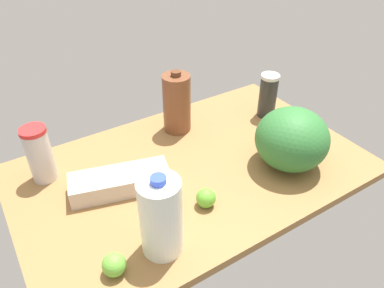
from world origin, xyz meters
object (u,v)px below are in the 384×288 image
Objects in this scene: shaker_bottle at (268,95)px; milk_jug at (161,217)px; lime_loose at (206,198)px; lime_far_back at (114,265)px; watermelon at (292,139)px; chocolate_milk_jug at (177,103)px; egg_carton at (120,182)px; tumbler_cup at (39,154)px.

milk_jug reaches higher than shaker_bottle.
lime_loose is 34.08cm from lime_far_back.
shaker_bottle is 33.23cm from watermelon.
watermelon is at bearing 118.09° from chocolate_milk_jug.
lime_loose is (-18.97, -6.97, -8.86)cm from milk_jug.
egg_carton is 58.96cm from watermelon.
watermelon is 36.76cm from lime_loose.
lime_loose is at bearing -167.21° from lime_far_back.
lime_loose is (-38.38, 39.78, -6.88)cm from tumbler_cup.
watermelon is 83.60cm from tumbler_cup.
chocolate_milk_jug is at bearing -61.91° from watermelon.
lime_loose is (35.94, 1.49, -7.61)cm from watermelon.
lime_loose is 0.98× the size of lime_far_back.
egg_carton is at bearing 8.04° from shaker_bottle.
tumbler_cup is 50.66cm from milk_jug.
lime_far_back reaches higher than lime_loose.
lime_loose is at bearing 148.32° from egg_carton.
milk_jug is 22.07cm from lime_loose.
tumbler_cup is at bearing -83.79° from lime_far_back.
tumbler_cup is at bearing 2.15° from chocolate_milk_jug.
chocolate_milk_jug is 38.75cm from shaker_bottle.
shaker_bottle reaches higher than lime_far_back.
egg_carton is 1.27× the size of watermelon.
shaker_bottle is at bearing -149.13° from lime_loose.
egg_carton is 40.61cm from chocolate_milk_jug.
tumbler_cup is at bearing -67.46° from milk_jug.
tumbler_cup reaches higher than lime_far_back.
egg_carton is 71.77cm from shaker_bottle.
egg_carton reaches higher than lime_loose.
lime_far_back is (47.67, 49.31, -8.63)cm from chocolate_milk_jug.
egg_carton is at bearing -47.19° from lime_loose.
egg_carton is 1.60× the size of tumbler_cup.
watermelon is 0.98× the size of milk_jug.
milk_jug is 4.06× the size of lime_far_back.
egg_carton is 1.70× the size of shaker_bottle.
chocolate_milk_jug is at bearing -109.07° from lime_loose.
lime_loose is (14.44, 41.77, -8.71)cm from chocolate_milk_jug.
lime_far_back is at bearing 2.31° from milk_jug.
watermelon reaches higher than lime_far_back.
shaker_bottle is 3.04× the size of lime_loose.
shaker_bottle is 0.73× the size of milk_jug.
shaker_bottle is 93.24cm from lime_far_back.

